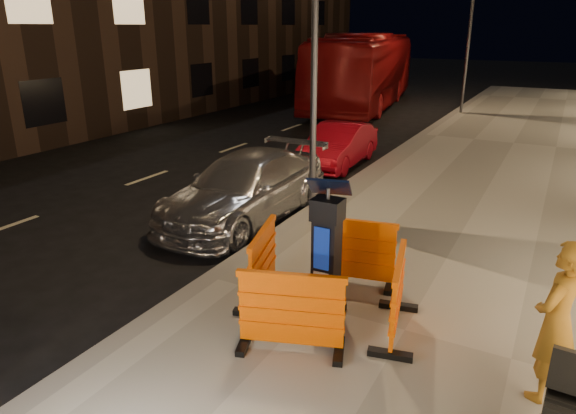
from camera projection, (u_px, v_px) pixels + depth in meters
The scene contains 14 objects.
ground_plane at pixel (211, 286), 7.80m from camera, with size 120.00×120.00×0.00m, color black.
sidewalk at pixel (404, 335), 6.43m from camera, with size 6.00×60.00×0.15m, color gray.
kerb at pixel (210, 282), 7.77m from camera, with size 0.30×60.00×0.15m, color slate.
parking_kiosk at pixel (327, 251), 6.51m from camera, with size 0.56×0.56×1.77m, color black.
barrier_front at pixel (291, 312), 5.86m from camera, with size 1.27×0.52×0.99m, color #F15800.
barrier_back at pixel (353, 252), 7.43m from camera, with size 1.27×0.52×0.99m, color #F15800.
barrier_kerbside at pixel (263, 263), 7.07m from camera, with size 1.27×0.52×0.99m, color #F15800.
barrier_bldgside at pixel (397, 296), 6.22m from camera, with size 1.27×0.52×0.99m, color #F15800.
car_silver at pixel (246, 218), 10.56m from camera, with size 1.82×4.49×1.30m, color silver.
car_red at pixel (338, 165), 14.55m from camera, with size 1.24×3.55×1.17m, color #A50919.
bus_doubledecker at pixel (362, 107), 25.14m from camera, with size 2.89×12.35×3.44m, color maroon.
man at pixel (557, 322), 5.00m from camera, with size 0.63×0.41×1.72m, color #905F19.
street_lamp_mid at pixel (314, 61), 9.13m from camera, with size 0.12×0.12×6.00m, color #3F3F44.
street_lamp_far at pixel (469, 41), 21.57m from camera, with size 0.12×0.12×6.00m, color #3F3F44.
Camera 1 is at (4.35, -5.55, 3.73)m, focal length 32.00 mm.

